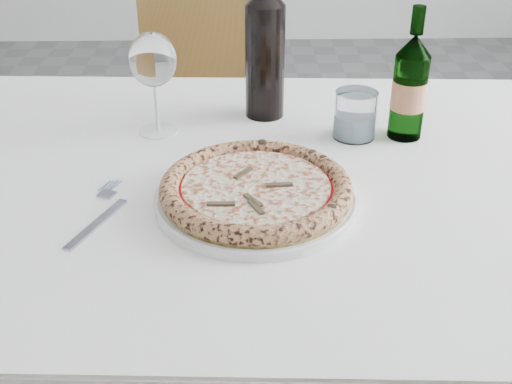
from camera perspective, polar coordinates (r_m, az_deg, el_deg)
The scene contains 10 objects.
floor at distance 1.76m, azimuth -4.07°, elevation -16.17°, with size 5.00×6.00×0.02m, color #5A5A5A.
dining_table at distance 1.10m, azimuth -0.13°, elevation -1.99°, with size 1.58×0.98×0.76m.
chair_far at distance 1.86m, azimuth -3.70°, elevation 6.90°, with size 0.44×0.44×0.93m.
plate at distance 0.97m, azimuth -0.00°, elevation -0.57°, with size 0.31×0.31×0.02m.
pizza at distance 0.96m, azimuth -0.00°, elevation 0.32°, with size 0.29×0.29×0.03m.
fork at distance 0.97m, azimuth -13.70°, elevation -1.92°, with size 0.07×0.20×0.00m.
wine_glass at distance 1.17m, azimuth -9.15°, elevation 11.34°, with size 0.09×0.09×0.19m.
tumbler at distance 1.19m, azimuth 8.79°, elevation 6.54°, with size 0.08×0.08×0.09m.
beer_bottle at distance 1.19m, azimuth 13.50°, elevation 9.06°, with size 0.06×0.06×0.24m.
wine_bottle at distance 1.24m, azimuth 0.81°, elevation 12.52°, with size 0.08×0.08×0.31m.
Camera 1 is at (0.09, -1.22, 1.26)m, focal length 45.00 mm.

